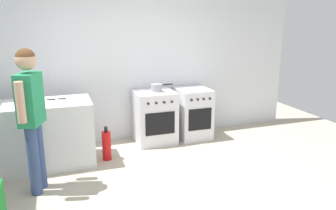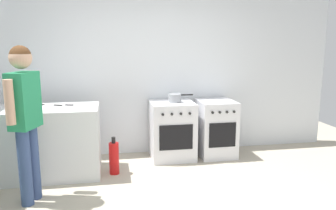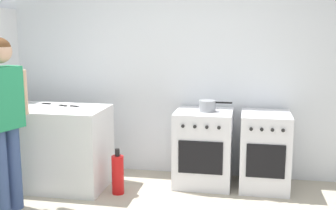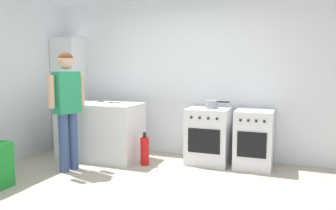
% 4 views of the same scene
% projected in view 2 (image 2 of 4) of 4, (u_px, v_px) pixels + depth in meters
% --- Properties ---
extents(back_wall, '(6.00, 0.10, 2.60)m').
position_uv_depth(back_wall, '(145.00, 70.00, 5.02)').
color(back_wall, silver).
rests_on(back_wall, ground).
extents(counter_unit, '(1.30, 0.70, 0.90)m').
position_uv_depth(counter_unit, '(48.00, 142.00, 4.21)').
color(counter_unit, silver).
rests_on(counter_unit, ground).
extents(oven_left, '(0.64, 0.62, 0.85)m').
position_uv_depth(oven_left, '(172.00, 130.00, 4.88)').
color(oven_left, silver).
rests_on(oven_left, ground).
extents(oven_right, '(0.53, 0.62, 0.85)m').
position_uv_depth(oven_right, '(216.00, 128.00, 5.00)').
color(oven_right, silver).
rests_on(oven_right, ground).
extents(pot, '(0.37, 0.19, 0.12)m').
position_uv_depth(pot, '(175.00, 98.00, 4.79)').
color(pot, gray).
rests_on(pot, oven_left).
extents(knife_utility, '(0.24, 0.13, 0.01)m').
position_uv_depth(knife_utility, '(54.00, 105.00, 4.28)').
color(knife_utility, silver).
rests_on(knife_utility, counter_unit).
extents(knife_carving, '(0.33, 0.10, 0.01)m').
position_uv_depth(knife_carving, '(33.00, 105.00, 4.31)').
color(knife_carving, silver).
rests_on(knife_carving, counter_unit).
extents(knife_bread, '(0.35, 0.11, 0.01)m').
position_uv_depth(knife_bread, '(77.00, 105.00, 4.27)').
color(knife_bread, silver).
rests_on(knife_bread, counter_unit).
extents(person, '(0.30, 0.54, 1.68)m').
position_uv_depth(person, '(25.00, 111.00, 3.39)').
color(person, '#384C7A').
rests_on(person, ground).
extents(fire_extinguisher, '(0.13, 0.13, 0.50)m').
position_uv_depth(fire_extinguisher, '(114.00, 158.00, 4.30)').
color(fire_extinguisher, red).
rests_on(fire_extinguisher, ground).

